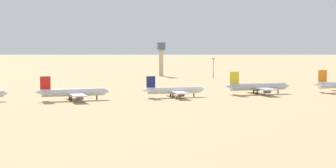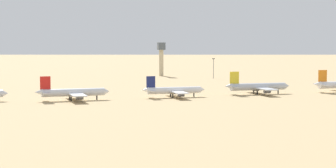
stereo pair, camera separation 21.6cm
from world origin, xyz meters
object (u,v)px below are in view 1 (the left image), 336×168
(light_pole_west, at_px, (213,67))
(parked_jet_yellow_5, at_px, (257,87))
(parked_jet_navy_4, at_px, (173,90))
(control_tower, at_px, (161,56))
(parked_jet_red_3, at_px, (73,93))

(light_pole_west, bearing_deg, parked_jet_yellow_5, -97.36)
(parked_jet_navy_4, distance_m, control_tower, 160.08)
(parked_jet_red_3, height_order, parked_jet_yellow_5, parked_jet_yellow_5)
(parked_jet_red_3, distance_m, parked_jet_navy_4, 46.82)
(light_pole_west, bearing_deg, parked_jet_navy_4, -116.03)
(light_pole_west, bearing_deg, parked_jet_red_3, -130.53)
(control_tower, bearing_deg, parked_jet_navy_4, -101.02)
(parked_jet_red_3, relative_size, control_tower, 1.36)
(parked_jet_yellow_5, relative_size, light_pole_west, 2.48)
(parked_jet_yellow_5, bearing_deg, parked_jet_red_3, -176.54)
(parked_jet_navy_4, xyz_separation_m, parked_jet_yellow_5, (43.98, 5.60, 0.40))
(parked_jet_navy_4, bearing_deg, control_tower, 77.01)
(parked_jet_yellow_5, distance_m, control_tower, 152.12)
(parked_jet_yellow_5, relative_size, control_tower, 1.40)
(parked_jet_navy_4, bearing_deg, light_pole_west, 62.00)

